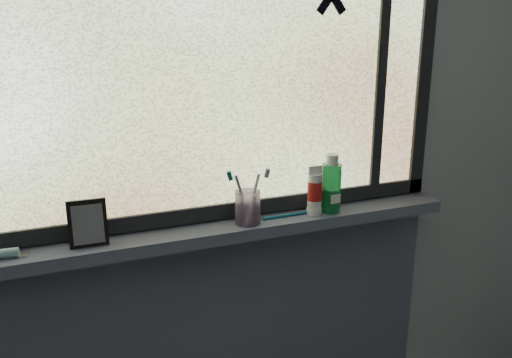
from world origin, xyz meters
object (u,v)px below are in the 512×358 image
object	(u,v)px
vanity_mirror	(88,223)
toothbrush_cup	(248,207)
mouthwash_bottle	(331,183)
cream_tube	(315,189)

from	to	relation	value
vanity_mirror	toothbrush_cup	world-z (taller)	vanity_mirror
vanity_mirror	toothbrush_cup	distance (m)	0.49
vanity_mirror	mouthwash_bottle	size ratio (longest dim) A/B	0.84
toothbrush_cup	mouthwash_bottle	xyz separation A→B (m)	(0.30, -0.00, 0.05)
mouthwash_bottle	cream_tube	bearing A→B (deg)	-179.89
vanity_mirror	mouthwash_bottle	world-z (taller)	mouthwash_bottle
toothbrush_cup	mouthwash_bottle	distance (m)	0.30
vanity_mirror	cream_tube	xyz separation A→B (m)	(0.73, -0.01, 0.02)
vanity_mirror	toothbrush_cup	bearing A→B (deg)	1.15
cream_tube	mouthwash_bottle	bearing A→B (deg)	0.11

